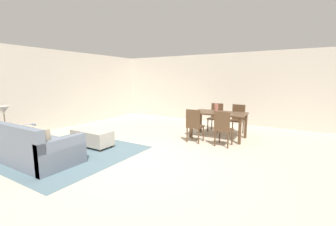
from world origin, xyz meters
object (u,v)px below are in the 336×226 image
at_px(table_lamp, 4,111).
at_px(dining_table, 219,116).
at_px(couch, 33,148).
at_px(ottoman_table, 92,137).
at_px(vase_centerpiece, 216,108).
at_px(dining_chair_far_left, 216,115).
at_px(dining_chair_near_left, 194,124).
at_px(dining_chair_far_right, 237,117).
at_px(dining_chair_near_right, 223,127).
at_px(side_table, 6,133).

distance_m(table_lamp, dining_table, 5.55).
height_order(couch, ottoman_table, couch).
xyz_separation_m(table_lamp, vase_centerpiece, (3.97, 3.78, -0.09)).
height_order(ottoman_table, dining_chair_far_left, dining_chair_far_left).
distance_m(dining_chair_near_left, dining_chair_far_right, 1.80).
relative_size(dining_chair_near_right, vase_centerpiece, 3.70).
relative_size(table_lamp, vase_centerpiece, 2.11).
bearing_deg(side_table, table_lamp, 0.00).
bearing_deg(dining_chair_near_left, dining_chair_far_left, 87.93).
distance_m(couch, dining_chair_near_left, 3.84).
bearing_deg(dining_table, dining_chair_far_left, 113.26).
height_order(ottoman_table, side_table, side_table).
bearing_deg(dining_chair_far_right, couch, -123.63).
relative_size(dining_chair_near_left, dining_chair_far_left, 1.00).
distance_m(couch, dining_chair_far_right, 5.61).
bearing_deg(vase_centerpiece, dining_chair_far_right, 62.37).
xyz_separation_m(ottoman_table, dining_chair_far_right, (2.88, 3.31, 0.28)).
bearing_deg(dining_chair_near_right, dining_chair_near_left, -178.02).
xyz_separation_m(dining_chair_near_left, dining_chair_near_right, (0.79, 0.03, 0.00)).
bearing_deg(dining_chair_near_right, dining_chair_far_right, 90.76).
xyz_separation_m(table_lamp, dining_table, (4.04, 3.79, -0.31)).
distance_m(dining_table, dining_chair_far_right, 0.90).
distance_m(dining_chair_far_left, vase_centerpiece, 0.94).
bearing_deg(table_lamp, dining_chair_near_right, 34.13).
height_order(dining_chair_far_left, vase_centerpiece, vase_centerpiece).
height_order(table_lamp, vase_centerpiece, table_lamp).
relative_size(ottoman_table, dining_chair_far_left, 1.21).
distance_m(couch, dining_chair_far_left, 5.25).
bearing_deg(side_table, dining_chair_far_left, 51.23).
distance_m(couch, dining_table, 4.74).
bearing_deg(dining_chair_far_left, dining_chair_near_left, -92.07).
distance_m(dining_chair_far_left, dining_chair_far_right, 0.71).
height_order(ottoman_table, dining_chair_far_right, dining_chair_far_right).
bearing_deg(couch, ottoman_table, 80.78).
bearing_deg(couch, dining_table, 54.53).
xyz_separation_m(table_lamp, dining_chair_near_left, (3.63, 2.97, -0.45)).
bearing_deg(side_table, couch, -2.85).
relative_size(dining_table, dining_chair_far_left, 1.67).
distance_m(table_lamp, dining_chair_near_right, 5.36).
bearing_deg(ottoman_table, couch, -99.22).
xyz_separation_m(side_table, dining_chair_far_left, (3.69, 4.60, 0.07)).
bearing_deg(vase_centerpiece, dining_chair_near_right, -60.04).
xyz_separation_m(ottoman_table, dining_table, (2.52, 2.50, 0.42)).
distance_m(table_lamp, dining_chair_near_left, 4.71).
xyz_separation_m(side_table, dining_table, (4.04, 3.79, 0.21)).
relative_size(dining_chair_far_left, dining_chair_far_right, 1.00).
distance_m(dining_table, vase_centerpiece, 0.24).
relative_size(table_lamp, dining_chair_near_right, 0.57).
distance_m(side_table, dining_chair_near_left, 4.69).
bearing_deg(dining_chair_near_right, dining_table, 115.64).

